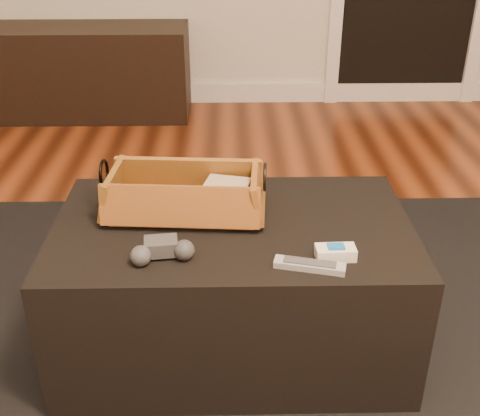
{
  "coord_description": "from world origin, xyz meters",
  "views": [
    {
      "loc": [
        0.18,
        -1.11,
        1.26
      ],
      "look_at": [
        0.21,
        0.33,
        0.49
      ],
      "focal_mm": 45.0,
      "sensor_mm": 36.0,
      "label": 1
    }
  ],
  "objects_px": {
    "game_controller": "(162,250)",
    "cream_gadget": "(335,252)",
    "ottoman": "(233,285)",
    "silver_remote": "(310,265)",
    "tv_remote": "(176,206)",
    "wicker_basket": "(185,196)",
    "media_cabinet": "(76,72)"
  },
  "relations": [
    {
      "from": "wicker_basket",
      "to": "tv_remote",
      "type": "bearing_deg",
      "value": -147.22
    },
    {
      "from": "wicker_basket",
      "to": "silver_remote",
      "type": "distance_m",
      "value": 0.44
    },
    {
      "from": "ottoman",
      "to": "wicker_basket",
      "type": "height_order",
      "value": "wicker_basket"
    },
    {
      "from": "tv_remote",
      "to": "wicker_basket",
      "type": "height_order",
      "value": "wicker_basket"
    },
    {
      "from": "ottoman",
      "to": "tv_remote",
      "type": "xyz_separation_m",
      "value": [
        -0.16,
        0.05,
        0.24
      ]
    },
    {
      "from": "media_cabinet",
      "to": "game_controller",
      "type": "relative_size",
      "value": 8.04
    },
    {
      "from": "media_cabinet",
      "to": "silver_remote",
      "type": "bearing_deg",
      "value": -64.82
    },
    {
      "from": "tv_remote",
      "to": "cream_gadget",
      "type": "height_order",
      "value": "tv_remote"
    },
    {
      "from": "game_controller",
      "to": "media_cabinet",
      "type": "bearing_deg",
      "value": 107.92
    },
    {
      "from": "media_cabinet",
      "to": "wicker_basket",
      "type": "height_order",
      "value": "wicker_basket"
    },
    {
      "from": "ottoman",
      "to": "game_controller",
      "type": "bearing_deg",
      "value": -135.13
    },
    {
      "from": "silver_remote",
      "to": "ottoman",
      "type": "bearing_deg",
      "value": 129.68
    },
    {
      "from": "game_controller",
      "to": "cream_gadget",
      "type": "height_order",
      "value": "game_controller"
    },
    {
      "from": "tv_remote",
      "to": "game_controller",
      "type": "height_order",
      "value": "game_controller"
    },
    {
      "from": "ottoman",
      "to": "cream_gadget",
      "type": "bearing_deg",
      "value": -34.96
    },
    {
      "from": "media_cabinet",
      "to": "game_controller",
      "type": "height_order",
      "value": "media_cabinet"
    },
    {
      "from": "ottoman",
      "to": "cream_gadget",
      "type": "relative_size",
      "value": 9.8
    },
    {
      "from": "ottoman",
      "to": "tv_remote",
      "type": "relative_size",
      "value": 4.17
    },
    {
      "from": "tv_remote",
      "to": "silver_remote",
      "type": "bearing_deg",
      "value": -40.66
    },
    {
      "from": "ottoman",
      "to": "silver_remote",
      "type": "bearing_deg",
      "value": -50.32
    },
    {
      "from": "game_controller",
      "to": "cream_gadget",
      "type": "bearing_deg",
      "value": -0.34
    },
    {
      "from": "ottoman",
      "to": "wicker_basket",
      "type": "xyz_separation_m",
      "value": [
        -0.14,
        0.07,
        0.26
      ]
    },
    {
      "from": "game_controller",
      "to": "cream_gadget",
      "type": "distance_m",
      "value": 0.44
    },
    {
      "from": "media_cabinet",
      "to": "cream_gadget",
      "type": "xyz_separation_m",
      "value": [
        1.19,
        -2.34,
        0.18
      ]
    },
    {
      "from": "ottoman",
      "to": "silver_remote",
      "type": "xyz_separation_m",
      "value": [
        0.19,
        -0.23,
        0.22
      ]
    },
    {
      "from": "wicker_basket",
      "to": "cream_gadget",
      "type": "xyz_separation_m",
      "value": [
        0.39,
        -0.25,
        -0.04
      ]
    },
    {
      "from": "ottoman",
      "to": "tv_remote",
      "type": "bearing_deg",
      "value": 161.77
    },
    {
      "from": "tv_remote",
      "to": "wicker_basket",
      "type": "xyz_separation_m",
      "value": [
        0.02,
        0.02,
        0.03
      ]
    },
    {
      "from": "ottoman",
      "to": "silver_remote",
      "type": "relative_size",
      "value": 5.56
    },
    {
      "from": "silver_remote",
      "to": "game_controller",
      "type": "bearing_deg",
      "value": 172.5
    },
    {
      "from": "media_cabinet",
      "to": "silver_remote",
      "type": "distance_m",
      "value": 2.64
    },
    {
      "from": "tv_remote",
      "to": "cream_gadget",
      "type": "bearing_deg",
      "value": -31.06
    }
  ]
}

